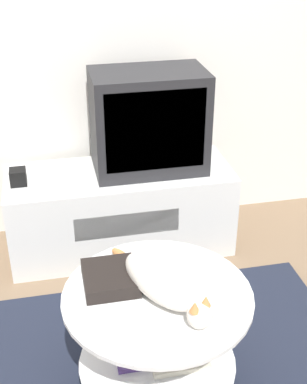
{
  "coord_description": "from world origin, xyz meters",
  "views": [
    {
      "loc": [
        -0.3,
        -1.46,
        1.79
      ],
      "look_at": [
        0.14,
        0.6,
        0.63
      ],
      "focal_mm": 50.0,
      "sensor_mm": 36.0,
      "label": 1
    }
  ],
  "objects_px": {
    "tv": "(149,121)",
    "speaker": "(18,177)",
    "dvd_box": "(110,278)",
    "cat": "(163,282)"
  },
  "relations": [
    {
      "from": "tv",
      "to": "cat",
      "type": "distance_m",
      "value": 1.15
    },
    {
      "from": "speaker",
      "to": "dvd_box",
      "type": "relative_size",
      "value": 0.39
    },
    {
      "from": "speaker",
      "to": "dvd_box",
      "type": "bearing_deg",
      "value": -70.11
    },
    {
      "from": "dvd_box",
      "to": "tv",
      "type": "bearing_deg",
      "value": 70.65
    },
    {
      "from": "dvd_box",
      "to": "cat",
      "type": "distance_m",
      "value": 0.21
    },
    {
      "from": "tv",
      "to": "speaker",
      "type": "distance_m",
      "value": 0.75
    },
    {
      "from": "tv",
      "to": "cat",
      "type": "xyz_separation_m",
      "value": [
        -0.18,
        -1.13,
        -0.17
      ]
    },
    {
      "from": "speaker",
      "to": "dvd_box",
      "type": "height_order",
      "value": "dvd_box"
    },
    {
      "from": "tv",
      "to": "dvd_box",
      "type": "distance_m",
      "value": 1.1
    },
    {
      "from": "tv",
      "to": "cat",
      "type": "height_order",
      "value": "tv"
    }
  ]
}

